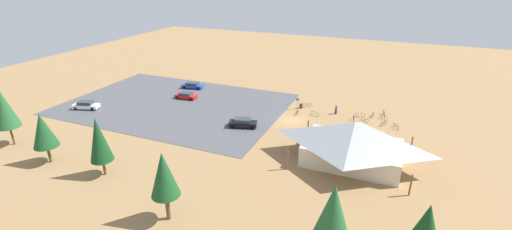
{
  "coord_description": "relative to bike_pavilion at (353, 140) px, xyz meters",
  "views": [
    {
      "loc": [
        -15.44,
        52.81,
        23.97
      ],
      "look_at": [
        5.36,
        2.95,
        1.2
      ],
      "focal_mm": 24.48,
      "sensor_mm": 36.0,
      "label": 1
    }
  ],
  "objects": [
    {
      "name": "bicycle_yellow_edge_north",
      "position": [
        -1.15,
        -17.01,
        -2.84
      ],
      "size": [
        0.53,
        1.67,
        0.87
      ],
      "color": "black",
      "rests_on": "ground"
    },
    {
      "name": "bike_pavilion",
      "position": [
        0.0,
        0.0,
        0.0
      ],
      "size": [
        14.99,
        10.56,
        5.77
      ],
      "color": "beige",
      "rests_on": "ground"
    },
    {
      "name": "bicycle_white_yard_front",
      "position": [
        0.9,
        -16.12,
        -2.84
      ],
      "size": [
        1.74,
        0.48,
        0.85
      ],
      "color": "black",
      "rests_on": "ground"
    },
    {
      "name": "pine_east",
      "position": [
        37.12,
        15.5,
        1.45
      ],
      "size": [
        3.13,
        3.13,
        7.0
      ],
      "color": "brown",
      "rests_on": "ground"
    },
    {
      "name": "car_red_by_curb",
      "position": [
        34.03,
        -12.43,
        -2.54
      ],
      "size": [
        4.39,
        2.14,
        1.26
      ],
      "color": "red",
      "rests_on": "parking_lot_asphalt"
    },
    {
      "name": "visitor_at_bikes",
      "position": [
        -4.1,
        -7.53,
        -2.34
      ],
      "size": [
        0.4,
        0.37,
        1.68
      ],
      "color": "#2D3347",
      "rests_on": "ground"
    },
    {
      "name": "pine_west",
      "position": [
        28.07,
        15.05,
        1.66
      ],
      "size": [
        2.76,
        2.76,
        7.72
      ],
      "color": "brown",
      "rests_on": "ground"
    },
    {
      "name": "pine_far_west",
      "position": [
        46.59,
        13.95,
        2.51
      ],
      "size": [
        3.25,
        3.25,
        8.66
      ],
      "color": "brown",
      "rests_on": "ground"
    },
    {
      "name": "pine_mideast",
      "position": [
        -0.86,
        18.86,
        2.33
      ],
      "size": [
        3.41,
        3.41,
        8.35
      ],
      "color": "brown",
      "rests_on": "ground"
    },
    {
      "name": "bicycle_orange_near_sign",
      "position": [
        -3.0,
        -16.77,
        -2.86
      ],
      "size": [
        1.34,
        1.01,
        0.82
      ],
      "color": "black",
      "rests_on": "ground"
    },
    {
      "name": "parking_lot_asphalt",
      "position": [
        34.17,
        -9.08,
        -3.2
      ],
      "size": [
        40.77,
        28.17,
        0.05
      ],
      "primitive_type": "cube",
      "color": "#4C4C51",
      "rests_on": "ground"
    },
    {
      "name": "trash_bin",
      "position": [
        11.52,
        -16.33,
        -2.77
      ],
      "size": [
        0.6,
        0.6,
        0.9
      ],
      "primitive_type": "cylinder",
      "color": "brown",
      "rests_on": "ground"
    },
    {
      "name": "car_black_mid_lot",
      "position": [
        17.97,
        -4.51,
        -2.44
      ],
      "size": [
        4.83,
        3.02,
        1.48
      ],
      "color": "black",
      "rests_on": "parking_lot_asphalt"
    },
    {
      "name": "bicycle_black_yard_center",
      "position": [
        11.3,
        -12.86,
        -2.86
      ],
      "size": [
        0.48,
        1.7,
        0.84
      ],
      "color": "black",
      "rests_on": "ground"
    },
    {
      "name": "visitor_crossing_yard",
      "position": [
        5.03,
        -16.02,
        -2.33
      ],
      "size": [
        0.4,
        0.39,
        1.7
      ],
      "color": "#2D3347",
      "rests_on": "ground"
    },
    {
      "name": "car_blue_second_row",
      "position": [
        36.3,
        -18.45,
        -2.52
      ],
      "size": [
        4.78,
        2.6,
        1.31
      ],
      "color": "#1E42B2",
      "rests_on": "parking_lot_asphalt"
    },
    {
      "name": "bicycle_green_lone_west",
      "position": [
        -0.05,
        -13.74,
        -2.86
      ],
      "size": [
        1.43,
        1.03,
        0.84
      ],
      "color": "black",
      "rests_on": "ground"
    },
    {
      "name": "bicycle_purple_back_row",
      "position": [
        1.68,
        -14.35,
        -2.83
      ],
      "size": [
        0.49,
        1.77,
        0.87
      ],
      "color": "black",
      "rests_on": "ground"
    },
    {
      "name": "bicycle_blue_near_porch",
      "position": [
        -5.14,
        -13.7,
        -2.88
      ],
      "size": [
        1.0,
        1.45,
        0.74
      ],
      "color": "black",
      "rests_on": "ground"
    },
    {
      "name": "bicycle_blue_yard_left",
      "position": [
        -3.2,
        -13.96,
        -2.86
      ],
      "size": [
        0.9,
        1.42,
        0.78
      ],
      "color": "black",
      "rests_on": "ground"
    },
    {
      "name": "ground",
      "position": [
        11.5,
        -10.37,
        -3.22
      ],
      "size": [
        160.0,
        160.0,
        0.0
      ],
      "primitive_type": "plane",
      "color": "#937047",
      "rests_on": "ground"
    },
    {
      "name": "bicycle_teal_front_row",
      "position": [
        -2.89,
        -18.7,
        -2.84
      ],
      "size": [
        0.56,
        1.78,
        0.82
      ],
      "color": "black",
      "rests_on": "ground"
    },
    {
      "name": "lot_sign",
      "position": [
        12.02,
        -15.54,
        -1.81
      ],
      "size": [
        0.56,
        0.08,
        2.2
      ],
      "color": "#99999E",
      "rests_on": "ground"
    },
    {
      "name": "pine_far_east",
      "position": [
        15.63,
        18.99,
        2.11
      ],
      "size": [
        2.94,
        2.94,
        7.79
      ],
      "color": "brown",
      "rests_on": "ground"
    },
    {
      "name": "bicycle_silver_trailside",
      "position": [
        8.3,
        -13.71,
        -2.84
      ],
      "size": [
        1.68,
        0.75,
        0.85
      ],
      "color": "black",
      "rests_on": "ground"
    },
    {
      "name": "car_white_front_row",
      "position": [
        47.9,
        -0.6,
        -2.45
      ],
      "size": [
        4.9,
        3.06,
        1.47
      ],
      "color": "white",
      "rests_on": "parking_lot_asphalt"
    },
    {
      "name": "bicycle_red_by_bin",
      "position": [
        10.64,
        -17.26,
        -2.83
      ],
      "size": [
        1.48,
        1.04,
        0.89
      ],
      "color": "black",
      "rests_on": "ground"
    }
  ]
}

